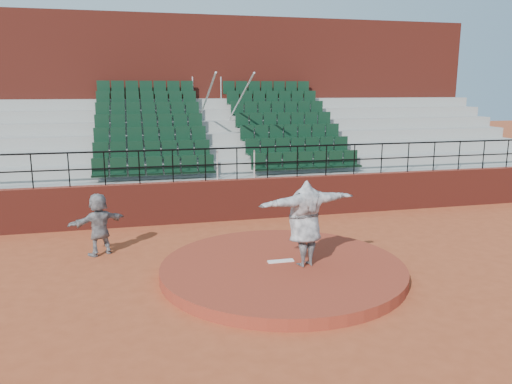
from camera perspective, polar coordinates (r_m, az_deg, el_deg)
ground at (r=11.46m, az=3.04°, el=-9.37°), size 90.00×90.00×0.00m
pitchers_mound at (r=11.42m, az=3.05°, el=-8.79°), size 5.50×5.50×0.25m
pitching_rubber at (r=11.51m, az=2.84°, el=-7.88°), size 0.60×0.15×0.03m
boundary_wall at (r=15.93m, az=-2.16°, el=-0.85°), size 24.00×0.30×1.30m
wall_railing at (r=15.68m, az=-2.20°, el=4.07°), size 24.04×0.05×1.03m
seating_deck at (r=19.31m, az=-4.39°, el=3.78°), size 24.00×5.97×4.63m
press_box_facade at (r=23.04m, az=-6.15°, el=10.28°), size 24.00×3.00×7.10m
pitcher at (r=11.06m, az=5.62°, el=-3.58°), size 2.46×1.15×1.93m
fielder at (r=13.13m, az=-17.51°, el=-3.51°), size 1.53×1.09×1.59m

